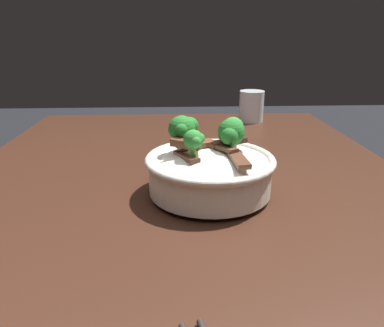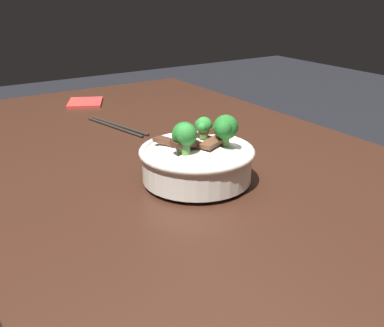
% 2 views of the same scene
% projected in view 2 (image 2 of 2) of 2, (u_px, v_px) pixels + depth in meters
% --- Properties ---
extents(dining_table, '(1.53, 0.88, 0.82)m').
position_uv_depth(dining_table, '(180.00, 208.00, 1.04)').
color(dining_table, '#381E14').
rests_on(dining_table, ground).
extents(rice_bowl, '(0.22, 0.22, 0.13)m').
position_uv_depth(rice_bowl, '(197.00, 158.00, 0.86)').
color(rice_bowl, silver).
rests_on(rice_bowl, dining_table).
extents(chopsticks_pair, '(0.23, 0.07, 0.01)m').
position_uv_depth(chopsticks_pair, '(117.00, 126.00, 1.20)').
color(chopsticks_pair, '#28231E').
rests_on(chopsticks_pair, dining_table).
extents(folded_napkin, '(0.15, 0.14, 0.01)m').
position_uv_depth(folded_napkin, '(84.00, 103.00, 1.43)').
color(folded_napkin, red).
rests_on(folded_napkin, dining_table).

